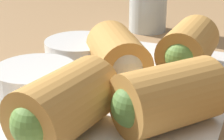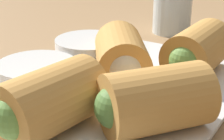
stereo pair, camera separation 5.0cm
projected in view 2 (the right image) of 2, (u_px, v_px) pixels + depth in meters
table_surface at (68, 121)px, 36.71cm from camera, size 180.00×140.00×2.00cm
serving_plate at (112, 96)px, 37.73cm from camera, size 31.86×22.34×1.50cm
roll_front_left at (122, 57)px, 38.48cm from camera, size 9.93×9.24×5.31cm
roll_front_right at (151, 101)px, 29.34cm from camera, size 9.91×9.33×5.31cm
roll_back_left at (196, 51)px, 40.09cm from camera, size 9.39×5.45×5.31cm
roll_back_right at (46, 102)px, 29.10cm from camera, size 9.65×6.46×5.31cm
dipping_bowl_near at (89, 49)px, 44.11cm from camera, size 7.89×7.89×2.83cm
dipping_bowl_far at (36, 76)px, 36.84cm from camera, size 7.89×7.89×2.83cm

